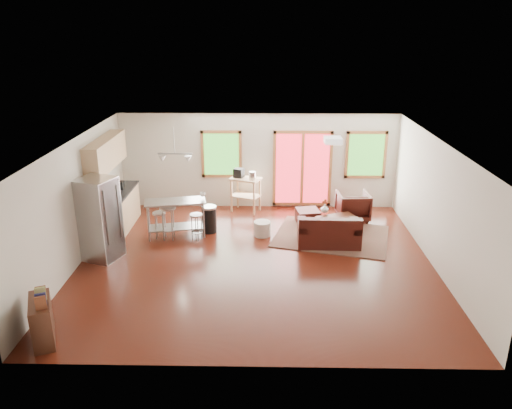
{
  "coord_description": "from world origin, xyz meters",
  "views": [
    {
      "loc": [
        0.2,
        -9.66,
        4.8
      ],
      "look_at": [
        0.0,
        0.3,
        1.2
      ],
      "focal_mm": 35.0,
      "sensor_mm": 36.0,
      "label": 1
    }
  ],
  "objects_px": {
    "island": "(176,212)",
    "armchair": "(353,205)",
    "ottoman": "(308,217)",
    "loveseat": "(329,233)",
    "coffee_table": "(338,220)",
    "rug": "(331,236)",
    "kitchen_cart": "(245,183)",
    "refrigerator": "(99,219)"
  },
  "relations": [
    {
      "from": "armchair",
      "to": "kitchen_cart",
      "type": "relative_size",
      "value": 0.69
    },
    {
      "from": "loveseat",
      "to": "refrigerator",
      "type": "relative_size",
      "value": 0.79
    },
    {
      "from": "armchair",
      "to": "ottoman",
      "type": "relative_size",
      "value": 1.47
    },
    {
      "from": "coffee_table",
      "to": "island",
      "type": "distance_m",
      "value": 3.92
    },
    {
      "from": "rug",
      "to": "island",
      "type": "relative_size",
      "value": 1.74
    },
    {
      "from": "armchair",
      "to": "island",
      "type": "distance_m",
      "value": 4.55
    },
    {
      "from": "rug",
      "to": "coffee_table",
      "type": "xyz_separation_m",
      "value": [
        0.17,
        0.29,
        0.31
      ]
    },
    {
      "from": "rug",
      "to": "ottoman",
      "type": "relative_size",
      "value": 4.71
    },
    {
      "from": "rug",
      "to": "ottoman",
      "type": "distance_m",
      "value": 0.99
    },
    {
      "from": "loveseat",
      "to": "island",
      "type": "height_order",
      "value": "island"
    },
    {
      "from": "rug",
      "to": "ottoman",
      "type": "xyz_separation_m",
      "value": [
        -0.51,
        0.84,
        0.17
      ]
    },
    {
      "from": "loveseat",
      "to": "refrigerator",
      "type": "xyz_separation_m",
      "value": [
        -5.0,
        -0.74,
        0.6
      ]
    },
    {
      "from": "loveseat",
      "to": "armchair",
      "type": "distance_m",
      "value": 1.82
    },
    {
      "from": "coffee_table",
      "to": "island",
      "type": "height_order",
      "value": "island"
    },
    {
      "from": "rug",
      "to": "coffee_table",
      "type": "height_order",
      "value": "coffee_table"
    },
    {
      "from": "ottoman",
      "to": "loveseat",
      "type": "bearing_deg",
      "value": -74.23
    },
    {
      "from": "ottoman",
      "to": "armchair",
      "type": "bearing_deg",
      "value": 14.33
    },
    {
      "from": "loveseat",
      "to": "armchair",
      "type": "xyz_separation_m",
      "value": [
        0.81,
        1.63,
        0.11
      ]
    },
    {
      "from": "island",
      "to": "armchair",
      "type": "bearing_deg",
      "value": 14.89
    },
    {
      "from": "rug",
      "to": "loveseat",
      "type": "height_order",
      "value": "loveseat"
    },
    {
      "from": "coffee_table",
      "to": "refrigerator",
      "type": "bearing_deg",
      "value": -163.98
    },
    {
      "from": "loveseat",
      "to": "refrigerator",
      "type": "distance_m",
      "value": 5.09
    },
    {
      "from": "rug",
      "to": "coffee_table",
      "type": "relative_size",
      "value": 2.38
    },
    {
      "from": "refrigerator",
      "to": "kitchen_cart",
      "type": "xyz_separation_m",
      "value": [
        2.98,
        2.95,
        -0.09
      ]
    },
    {
      "from": "ottoman",
      "to": "refrigerator",
      "type": "height_order",
      "value": "refrigerator"
    },
    {
      "from": "kitchen_cart",
      "to": "ottoman",
      "type": "bearing_deg",
      "value": -28.26
    },
    {
      "from": "coffee_table",
      "to": "refrigerator",
      "type": "xyz_separation_m",
      "value": [
        -5.3,
        -1.52,
        0.57
      ]
    },
    {
      "from": "loveseat",
      "to": "kitchen_cart",
      "type": "xyz_separation_m",
      "value": [
        -2.02,
        2.21,
        0.51
      ]
    },
    {
      "from": "armchair",
      "to": "rug",
      "type": "bearing_deg",
      "value": 54.99
    },
    {
      "from": "loveseat",
      "to": "coffee_table",
      "type": "relative_size",
      "value": 1.3
    },
    {
      "from": "armchair",
      "to": "refrigerator",
      "type": "relative_size",
      "value": 0.45
    },
    {
      "from": "rug",
      "to": "kitchen_cart",
      "type": "relative_size",
      "value": 2.2
    },
    {
      "from": "ottoman",
      "to": "coffee_table",
      "type": "bearing_deg",
      "value": -38.87
    },
    {
      "from": "refrigerator",
      "to": "island",
      "type": "xyz_separation_m",
      "value": [
        1.41,
        1.2,
        -0.28
      ]
    },
    {
      "from": "ottoman",
      "to": "kitchen_cart",
      "type": "xyz_separation_m",
      "value": [
        -1.64,
        0.88,
        0.62
      ]
    },
    {
      "from": "armchair",
      "to": "kitchen_cart",
      "type": "xyz_separation_m",
      "value": [
        -2.83,
        0.58,
        0.4
      ]
    },
    {
      "from": "coffee_table",
      "to": "loveseat",
      "type": "bearing_deg",
      "value": -111.32
    },
    {
      "from": "coffee_table",
      "to": "refrigerator",
      "type": "relative_size",
      "value": 0.61
    },
    {
      "from": "loveseat",
      "to": "coffee_table",
      "type": "height_order",
      "value": "loveseat"
    },
    {
      "from": "loveseat",
      "to": "refrigerator",
      "type": "height_order",
      "value": "refrigerator"
    },
    {
      "from": "rug",
      "to": "refrigerator",
      "type": "relative_size",
      "value": 1.45
    },
    {
      "from": "refrigerator",
      "to": "ottoman",
      "type": "bearing_deg",
      "value": 44.25
    }
  ]
}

